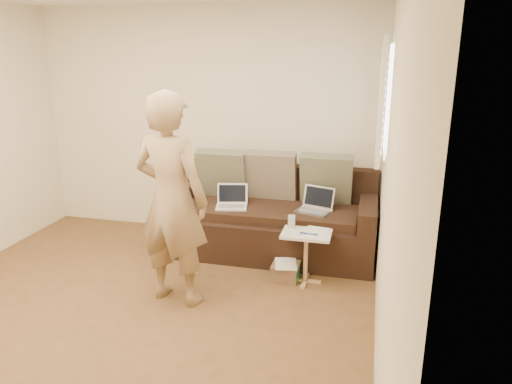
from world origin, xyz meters
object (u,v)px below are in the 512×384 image
(person, at_px, (172,200))
(striped_box, at_px, (286,271))
(laptop_white, at_px, (231,208))
(sofa, at_px, (271,214))
(side_table, at_px, (306,257))
(drinking_glass, at_px, (292,222))
(laptop_silver, at_px, (313,212))

(person, distance_m, striped_box, 1.35)
(laptop_white, distance_m, person, 1.15)
(sofa, height_order, side_table, sofa)
(laptop_white, bearing_deg, person, -113.09)
(sofa, xyz_separation_m, side_table, (0.47, -0.62, -0.18))
(drinking_glass, distance_m, striped_box, 0.49)
(side_table, bearing_deg, striped_box, 178.20)
(laptop_white, height_order, striped_box, laptop_white)
(person, height_order, drinking_glass, person)
(sofa, xyz_separation_m, laptop_white, (-0.39, -0.16, 0.10))
(laptop_silver, xyz_separation_m, laptop_white, (-0.86, -0.07, 0.00))
(sofa, distance_m, drinking_glass, 0.63)
(laptop_silver, xyz_separation_m, striped_box, (-0.18, -0.53, -0.44))
(person, bearing_deg, laptop_silver, -122.90)
(laptop_white, bearing_deg, sofa, 9.27)
(person, relative_size, striped_box, 7.13)
(striped_box, bearing_deg, person, -145.39)
(laptop_silver, relative_size, laptop_white, 1.06)
(person, xyz_separation_m, side_table, (1.06, 0.60, -0.67))
(sofa, distance_m, side_table, 0.80)
(drinking_glass, bearing_deg, striped_box, -108.31)
(drinking_glass, bearing_deg, laptop_silver, 71.02)
(laptop_silver, height_order, side_table, laptop_silver)
(laptop_silver, height_order, drinking_glass, laptop_silver)
(laptop_white, xyz_separation_m, person, (-0.20, -1.06, 0.40))
(person, distance_m, drinking_glass, 1.20)
(laptop_silver, relative_size, drinking_glass, 2.85)
(laptop_white, bearing_deg, side_table, -40.97)
(sofa, xyz_separation_m, drinking_glass, (0.31, -0.53, 0.13))
(laptop_white, distance_m, side_table, 1.02)
(side_table, height_order, striped_box, side_table)
(sofa, bearing_deg, person, -115.84)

